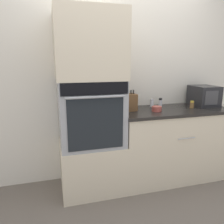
# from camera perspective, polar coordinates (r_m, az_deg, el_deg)

# --- Properties ---
(ground_plane) EXTENTS (12.00, 12.00, 0.00)m
(ground_plane) POSITION_cam_1_polar(r_m,az_deg,el_deg) (2.67, 4.27, -21.15)
(ground_plane) COLOR #6B6056
(wall_back) EXTENTS (8.00, 0.05, 2.50)m
(wall_back) POSITION_cam_1_polar(r_m,az_deg,el_deg) (2.81, 0.35, 8.04)
(wall_back) COLOR silver
(wall_back) RESTS_ON ground_plane
(oven_cabinet_base) EXTENTS (0.72, 0.60, 0.58)m
(oven_cabinet_base) POSITION_cam_1_polar(r_m,az_deg,el_deg) (2.69, -5.29, -13.70)
(oven_cabinet_base) COLOR beige
(oven_cabinet_base) RESTS_ON ground_plane
(wall_oven) EXTENTS (0.69, 0.64, 0.73)m
(wall_oven) POSITION_cam_1_polar(r_m,az_deg,el_deg) (2.46, -5.59, -0.07)
(wall_oven) COLOR #9EA0A5
(wall_oven) RESTS_ON oven_cabinet_base
(oven_cabinet_upper) EXTENTS (0.72, 0.60, 0.71)m
(oven_cabinet_upper) POSITION_cam_1_polar(r_m,az_deg,el_deg) (2.40, -6.00, 16.82)
(oven_cabinet_upper) COLOR beige
(oven_cabinet_upper) RESTS_ON wall_oven
(counter_unit) EXTENTS (1.41, 0.63, 0.92)m
(counter_unit) POSITION_cam_1_polar(r_m,az_deg,el_deg) (2.97, 15.30, -7.84)
(counter_unit) COLOR beige
(counter_unit) RESTS_ON ground_plane
(microwave) EXTENTS (0.31, 0.34, 0.26)m
(microwave) POSITION_cam_1_polar(r_m,az_deg,el_deg) (3.15, 22.86, 3.92)
(microwave) COLOR #232326
(microwave) RESTS_ON counter_unit
(knife_block) EXTENTS (0.12, 0.16, 0.25)m
(knife_block) POSITION_cam_1_polar(r_m,az_deg,el_deg) (2.64, 4.93, 2.62)
(knife_block) COLOR brown
(knife_block) RESTS_ON counter_unit
(bowl) EXTENTS (0.12, 0.12, 0.06)m
(bowl) POSITION_cam_1_polar(r_m,az_deg,el_deg) (2.65, 11.60, 0.85)
(bowl) COLOR #B24C42
(bowl) RESTS_ON counter_unit
(condiment_jar_near) EXTENTS (0.05, 0.05, 0.09)m
(condiment_jar_near) POSITION_cam_1_polar(r_m,az_deg,el_deg) (2.95, 20.17, 1.85)
(condiment_jar_near) COLOR brown
(condiment_jar_near) RESTS_ON counter_unit
(condiment_jar_mid) EXTENTS (0.05, 0.05, 0.10)m
(condiment_jar_mid) POSITION_cam_1_polar(r_m,az_deg,el_deg) (2.89, 10.35, 2.33)
(condiment_jar_mid) COLOR silver
(condiment_jar_mid) RESTS_ON counter_unit
(condiment_jar_far) EXTENTS (0.05, 0.05, 0.11)m
(condiment_jar_far) POSITION_cam_1_polar(r_m,az_deg,el_deg) (2.96, 12.52, 2.50)
(condiment_jar_far) COLOR silver
(condiment_jar_far) RESTS_ON counter_unit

